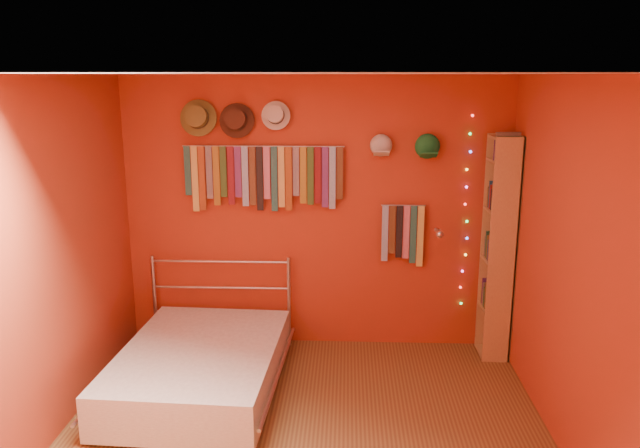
# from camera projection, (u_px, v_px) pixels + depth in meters

# --- Properties ---
(ground) EXTENTS (3.50, 3.50, 0.00)m
(ground) POSITION_uv_depth(u_px,v_px,m) (304.00, 446.00, 4.30)
(ground) COLOR brown
(ground) RESTS_ON ground
(back_wall) EXTENTS (3.50, 0.02, 2.50)m
(back_wall) POSITION_uv_depth(u_px,v_px,m) (316.00, 214.00, 5.71)
(back_wall) COLOR maroon
(back_wall) RESTS_ON ground
(right_wall) EXTENTS (0.02, 3.50, 2.50)m
(right_wall) POSITION_uv_depth(u_px,v_px,m) (579.00, 277.00, 3.93)
(right_wall) COLOR maroon
(right_wall) RESTS_ON ground
(left_wall) EXTENTS (0.02, 3.50, 2.50)m
(left_wall) POSITION_uv_depth(u_px,v_px,m) (36.00, 270.00, 4.08)
(left_wall) COLOR maroon
(left_wall) RESTS_ON ground
(ceiling) EXTENTS (3.50, 3.50, 0.02)m
(ceiling) POSITION_uv_depth(u_px,v_px,m) (301.00, 74.00, 3.72)
(ceiling) COLOR white
(ceiling) RESTS_ON back_wall
(tie_rack) EXTENTS (1.45, 0.03, 0.60)m
(tie_rack) POSITION_uv_depth(u_px,v_px,m) (263.00, 174.00, 5.58)
(tie_rack) COLOR #B2B2B7
(tie_rack) RESTS_ON back_wall
(small_tie_rack) EXTENTS (0.40, 0.03, 0.57)m
(small_tie_rack) POSITION_uv_depth(u_px,v_px,m) (403.00, 232.00, 5.64)
(small_tie_rack) COLOR #B2B2B7
(small_tie_rack) RESTS_ON back_wall
(fedora_olive) EXTENTS (0.33, 0.18, 0.32)m
(fedora_olive) POSITION_uv_depth(u_px,v_px,m) (197.00, 117.00, 5.45)
(fedora_olive) COLOR brown
(fedora_olive) RESTS_ON back_wall
(fedora_brown) EXTENTS (0.31, 0.17, 0.30)m
(fedora_brown) POSITION_uv_depth(u_px,v_px,m) (236.00, 120.00, 5.44)
(fedora_brown) COLOR #3F2216
(fedora_brown) RESTS_ON back_wall
(fedora_white) EXTENTS (0.25, 0.14, 0.25)m
(fedora_white) POSITION_uv_depth(u_px,v_px,m) (275.00, 115.00, 5.42)
(fedora_white) COLOR beige
(fedora_white) RESTS_ON back_wall
(cap_white) EXTENTS (0.19, 0.24, 0.19)m
(cap_white) POSITION_uv_depth(u_px,v_px,m) (381.00, 146.00, 5.48)
(cap_white) COLOR beige
(cap_white) RESTS_ON back_wall
(cap_green) EXTENTS (0.20, 0.25, 0.20)m
(cap_green) POSITION_uv_depth(u_px,v_px,m) (427.00, 147.00, 5.47)
(cap_green) COLOR #1A7535
(cap_green) RESTS_ON back_wall
(fairy_lights) EXTENTS (0.06, 0.02, 1.75)m
(fairy_lights) POSITION_uv_depth(u_px,v_px,m) (466.00, 213.00, 5.60)
(fairy_lights) COLOR #FF3333
(fairy_lights) RESTS_ON back_wall
(reading_lamp) EXTENTS (0.07, 0.29, 0.08)m
(reading_lamp) POSITION_uv_depth(u_px,v_px,m) (439.00, 233.00, 5.47)
(reading_lamp) COLOR #B2B2B7
(reading_lamp) RESTS_ON back_wall
(bookshelf) EXTENTS (0.25, 0.34, 2.00)m
(bookshelf) POSITION_uv_depth(u_px,v_px,m) (503.00, 247.00, 5.48)
(bookshelf) COLOR #A56F4A
(bookshelf) RESTS_ON ground
(bed) EXTENTS (1.38, 1.82, 0.86)m
(bed) POSITION_uv_depth(u_px,v_px,m) (200.00, 367.00, 5.01)
(bed) COLOR #B2B2B7
(bed) RESTS_ON ground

